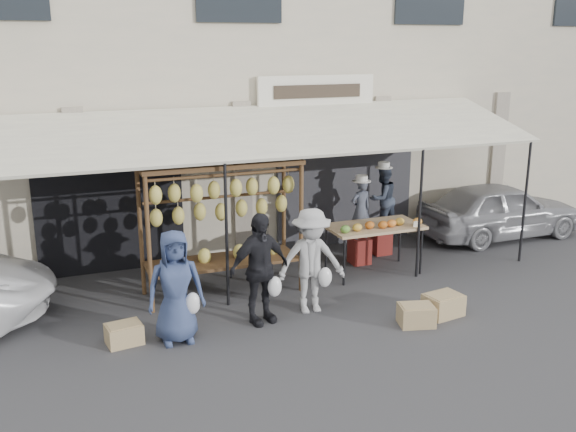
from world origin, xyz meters
name	(u,v)px	position (x,y,z in m)	size (l,w,h in m)	color
ground_plane	(314,323)	(0.00, 0.00, 0.00)	(90.00, 90.00, 0.00)	#2D2D30
shophouse	(201,61)	(0.00, 6.50, 3.65)	(24.00, 6.15, 7.30)	beige
awning	(263,132)	(0.01, 2.28, 2.57)	(10.00, 2.35, 2.92)	beige
banana_rack	(221,202)	(-0.93, 1.65, 1.57)	(2.60, 0.90, 2.24)	#432B16
produce_table	(376,227)	(1.87, 1.56, 0.87)	(1.70, 0.90, 1.04)	tan
vendor_left	(361,209)	(1.88, 2.17, 1.06)	(0.41, 0.27, 1.13)	#424757
vendor_right	(383,198)	(2.54, 2.52, 1.13)	(0.62, 0.49, 1.28)	#313A4B
customer_left	(175,287)	(-2.02, 0.19, 0.81)	(0.79, 0.51, 1.62)	navy
customer_mid	(259,269)	(-0.74, 0.36, 0.85)	(0.99, 0.41, 1.69)	black
customer_right	(311,261)	(0.13, 0.45, 0.83)	(1.07, 0.61, 1.65)	#9D9D9D
stool_left	(359,251)	(1.88, 2.17, 0.25)	(0.35, 0.35, 0.49)	maroon
stool_right	(381,242)	(2.54, 2.52, 0.24)	(0.34, 0.34, 0.48)	maroon
crate_near_a	(416,315)	(1.39, -0.59, 0.15)	(0.51, 0.39, 0.31)	tan
crate_near_b	(443,305)	(1.97, -0.44, 0.17)	(0.55, 0.42, 0.33)	tan
crate_far	(124,334)	(-2.73, 0.37, 0.14)	(0.48, 0.36, 0.29)	tan
sedan	(499,210)	(5.43, 2.58, 0.61)	(1.44, 3.58, 1.22)	gray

